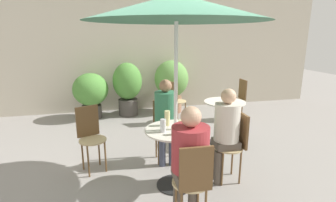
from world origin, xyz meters
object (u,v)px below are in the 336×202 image
(cafe_table_near, at_px, (175,145))
(seated_person_0, at_px, (190,155))
(cafe_table_far, at_px, (224,114))
(potted_plant_0, at_px, (91,92))
(potted_plant_1, at_px, (128,86))
(potted_plant_2, at_px, (171,82))
(bistro_chair_3, at_px, (239,96))
(bistro_chair_5, at_px, (90,132))
(beer_glass_1, at_px, (167,118))
(bistro_chair_0, at_px, (193,179))
(seated_person_1, at_px, (226,127))
(bistro_chair_4, at_px, (175,98))
(seated_person_2, at_px, (166,114))
(beer_glass_0, at_px, (189,122))
(beer_glass_2, at_px, (163,126))
(beer_glass_3, at_px, (181,127))
(bistro_chair_1, at_px, (235,140))
(umbrella, at_px, (176,8))
(bistro_chair_2, at_px, (164,124))

(cafe_table_near, height_order, seated_person_0, seated_person_0)
(cafe_table_near, distance_m, cafe_table_far, 1.60)
(potted_plant_0, relative_size, potted_plant_1, 0.83)
(cafe_table_near, relative_size, potted_plant_2, 0.60)
(bistro_chair_3, relative_size, bistro_chair_5, 1.00)
(cafe_table_far, bearing_deg, cafe_table_near, -136.09)
(beer_glass_1, bearing_deg, seated_person_0, -86.99)
(bistro_chair_0, height_order, seated_person_1, seated_person_1)
(bistro_chair_3, xyz_separation_m, potted_plant_0, (-3.19, 0.84, 0.06))
(bistro_chair_4, height_order, beer_glass_1, beer_glass_1)
(potted_plant_2, bearing_deg, potted_plant_1, -178.07)
(bistro_chair_5, xyz_separation_m, seated_person_2, (1.06, -0.05, 0.20))
(bistro_chair_0, relative_size, beer_glass_1, 4.81)
(seated_person_1, distance_m, beer_glass_0, 0.48)
(seated_person_2, bearing_deg, cafe_table_far, 24.51)
(beer_glass_2, bearing_deg, seated_person_0, -76.39)
(beer_glass_3, height_order, potted_plant_0, potted_plant_0)
(bistro_chair_3, bearing_deg, beer_glass_0, -38.86)
(seated_person_0, xyz_separation_m, potted_plant_2, (0.75, 3.83, 0.02))
(bistro_chair_5, bearing_deg, seated_person_1, -45.23)
(bistro_chair_1, bearing_deg, potted_plant_0, -146.21)
(bistro_chair_5, bearing_deg, bistro_chair_0, -77.77)
(bistro_chair_0, relative_size, beer_glass_3, 5.38)
(beer_glass_2, height_order, potted_plant_2, potted_plant_2)
(bistro_chair_4, relative_size, beer_glass_2, 5.80)
(potted_plant_2, bearing_deg, bistro_chair_4, -98.70)
(bistro_chair_1, height_order, beer_glass_3, beer_glass_3)
(bistro_chair_3, height_order, bistro_chair_4, same)
(bistro_chair_3, xyz_separation_m, potted_plant_2, (-1.31, 0.93, 0.19))
(potted_plant_1, bearing_deg, seated_person_1, -73.04)
(beer_glass_3, bearing_deg, umbrella, 96.45)
(bistro_chair_2, distance_m, potted_plant_2, 2.52)
(bistro_chair_3, bearing_deg, beer_glass_3, -38.86)
(bistro_chair_2, xyz_separation_m, beer_glass_0, (0.14, -0.77, 0.28))
(bistro_chair_0, distance_m, beer_glass_0, 0.86)
(beer_glass_0, height_order, beer_glass_2, beer_glass_2)
(seated_person_2, height_order, beer_glass_1, seated_person_2)
(seated_person_0, xyz_separation_m, beer_glass_3, (0.04, 0.47, 0.12))
(seated_person_0, bearing_deg, beer_glass_1, -84.95)
(seated_person_2, height_order, potted_plant_2, potted_plant_2)
(cafe_table_far, xyz_separation_m, beer_glass_3, (-1.13, -1.28, 0.31))
(beer_glass_3, xyz_separation_m, potted_plant_1, (-0.35, 3.33, -0.13))
(bistro_chair_1, distance_m, seated_person_0, 1.02)
(beer_glass_1, relative_size, beer_glass_2, 1.21)
(cafe_table_near, bearing_deg, seated_person_0, -92.04)
(cafe_table_near, relative_size, bistro_chair_4, 0.83)
(bistro_chair_5, relative_size, potted_plant_0, 0.88)
(seated_person_2, height_order, umbrella, umbrella)
(cafe_table_far, bearing_deg, potted_plant_0, 139.15)
(bistro_chair_0, bearing_deg, beer_glass_3, -92.40)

